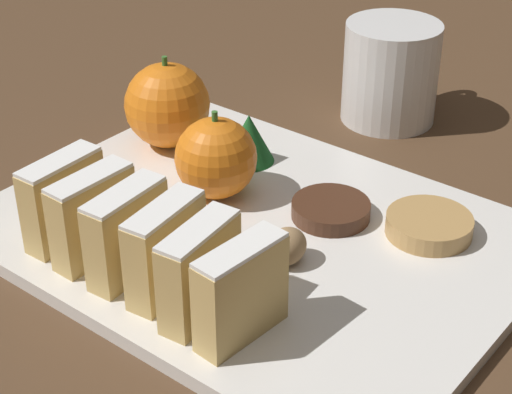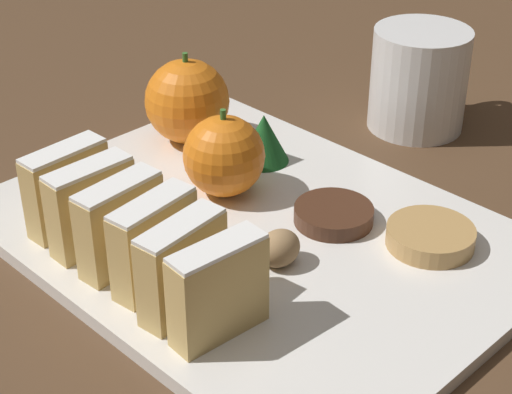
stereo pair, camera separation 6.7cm
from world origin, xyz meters
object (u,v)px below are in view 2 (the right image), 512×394
orange_near (224,156)px  chocolate_cookie (334,215)px  coffee_mug (420,79)px  orange_far (187,101)px  walnut (279,248)px

orange_near → chocolate_cookie: size_ratio=1.20×
coffee_mug → orange_near: bearing=174.0°
chocolate_cookie → coffee_mug: (0.21, 0.07, 0.03)m
orange_near → orange_far: bearing=66.0°
orange_far → coffee_mug: bearing=-31.4°
orange_near → chocolate_cookie: bearing=-72.8°
walnut → coffee_mug: bearing=15.9°
coffee_mug → chocolate_cookie: bearing=-161.3°
orange_far → coffee_mug: coffee_mug is taller
walnut → coffee_mug: coffee_mug is taller
chocolate_cookie → orange_far: bearing=86.2°
orange_near → walnut: bearing=-112.2°
orange_far → coffee_mug: size_ratio=0.68×
chocolate_cookie → orange_near: bearing=107.2°
chocolate_cookie → coffee_mug: 0.23m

